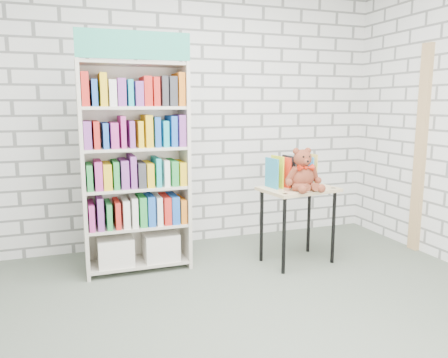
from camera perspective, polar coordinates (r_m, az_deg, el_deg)
name	(u,v)px	position (r m, az deg, el deg)	size (l,w,h in m)	color
ground	(255,327)	(3.18, 4.07, -18.68)	(4.50, 4.50, 0.00)	#505A4C
room_shell	(258,59)	(2.80, 4.52, 15.31)	(4.52, 4.02, 2.81)	silver
bookshelf	(135,166)	(3.99, -11.49, 1.61)	(0.94, 0.36, 2.10)	beige
display_table	(298,198)	(4.19, 9.66, -2.49)	(0.74, 0.57, 0.73)	tan
table_books	(292,171)	(4.23, 8.84, 1.01)	(0.50, 0.28, 0.28)	teal
teddy_bear	(303,173)	(4.04, 10.31, 0.75)	(0.36, 0.33, 0.39)	brown
door_trim	(420,150)	(4.87, 24.28, 3.49)	(0.05, 0.12, 2.10)	tan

